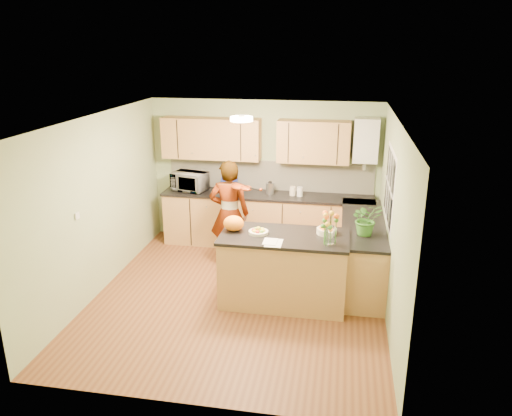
# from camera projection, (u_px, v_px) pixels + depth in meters

# --- Properties ---
(floor) EXTENTS (4.50, 4.50, 0.00)m
(floor) POSITION_uv_depth(u_px,v_px,m) (239.00, 297.00, 7.05)
(floor) COLOR brown
(floor) RESTS_ON ground
(ceiling) EXTENTS (4.00, 4.50, 0.02)m
(ceiling) POSITION_uv_depth(u_px,v_px,m) (237.00, 119.00, 6.26)
(ceiling) COLOR silver
(ceiling) RESTS_ON wall_back
(wall_back) EXTENTS (4.00, 0.02, 2.50)m
(wall_back) POSITION_uv_depth(u_px,v_px,m) (264.00, 172.00, 8.76)
(wall_back) COLOR #8D9E71
(wall_back) RESTS_ON floor
(wall_front) EXTENTS (4.00, 0.02, 2.50)m
(wall_front) POSITION_uv_depth(u_px,v_px,m) (187.00, 292.00, 4.55)
(wall_front) COLOR #8D9E71
(wall_front) RESTS_ON floor
(wall_left) EXTENTS (0.02, 4.50, 2.50)m
(wall_left) POSITION_uv_depth(u_px,v_px,m) (98.00, 205.00, 6.99)
(wall_left) COLOR #8D9E71
(wall_left) RESTS_ON floor
(wall_right) EXTENTS (0.02, 4.50, 2.50)m
(wall_right) POSITION_uv_depth(u_px,v_px,m) (392.00, 222.00, 6.33)
(wall_right) COLOR #8D9E71
(wall_right) RESTS_ON floor
(back_counter) EXTENTS (3.64, 0.62, 0.94)m
(back_counter) POSITION_uv_depth(u_px,v_px,m) (267.00, 220.00, 8.71)
(back_counter) COLOR #A77442
(back_counter) RESTS_ON floor
(right_counter) EXTENTS (0.62, 2.24, 0.94)m
(right_counter) POSITION_uv_depth(u_px,v_px,m) (362.00, 251.00, 7.42)
(right_counter) COLOR #A77442
(right_counter) RESTS_ON floor
(splashback) EXTENTS (3.60, 0.02, 0.52)m
(splashback) POSITION_uv_depth(u_px,v_px,m) (270.00, 175.00, 8.74)
(splashback) COLOR beige
(splashback) RESTS_ON back_counter
(upper_cabinets) EXTENTS (3.20, 0.34, 0.70)m
(upper_cabinets) POSITION_uv_depth(u_px,v_px,m) (253.00, 140.00, 8.44)
(upper_cabinets) COLOR #A77442
(upper_cabinets) RESTS_ON wall_back
(boiler) EXTENTS (0.40, 0.30, 0.86)m
(boiler) POSITION_uv_depth(u_px,v_px,m) (366.00, 141.00, 8.13)
(boiler) COLOR silver
(boiler) RESTS_ON wall_back
(window_right) EXTENTS (0.01, 1.30, 1.05)m
(window_right) POSITION_uv_depth(u_px,v_px,m) (390.00, 187.00, 6.79)
(window_right) COLOR silver
(window_right) RESTS_ON wall_right
(light_switch) EXTENTS (0.02, 0.09, 0.09)m
(light_switch) POSITION_uv_depth(u_px,v_px,m) (77.00, 216.00, 6.41)
(light_switch) COLOR silver
(light_switch) RESTS_ON wall_left
(ceiling_lamp) EXTENTS (0.30, 0.30, 0.07)m
(ceiling_lamp) POSITION_uv_depth(u_px,v_px,m) (241.00, 119.00, 6.55)
(ceiling_lamp) COLOR #FFEABF
(ceiling_lamp) RESTS_ON ceiling
(peninsula_island) EXTENTS (1.71, 0.88, 0.98)m
(peninsula_island) POSITION_uv_depth(u_px,v_px,m) (284.00, 269.00, 6.78)
(peninsula_island) COLOR #A77442
(peninsula_island) RESTS_ON floor
(fruit_dish) EXTENTS (0.26, 0.26, 0.09)m
(fruit_dish) POSITION_uv_depth(u_px,v_px,m) (258.00, 231.00, 6.67)
(fruit_dish) COLOR beige
(fruit_dish) RESTS_ON peninsula_island
(orange_bowl) EXTENTS (0.27, 0.27, 0.16)m
(orange_bowl) POSITION_uv_depth(u_px,v_px,m) (327.00, 229.00, 6.66)
(orange_bowl) COLOR beige
(orange_bowl) RESTS_ON peninsula_island
(flower_vase) EXTENTS (0.27, 0.27, 0.51)m
(flower_vase) POSITION_uv_depth(u_px,v_px,m) (331.00, 219.00, 6.25)
(flower_vase) COLOR silver
(flower_vase) RESTS_ON peninsula_island
(orange_bag) EXTENTS (0.33, 0.29, 0.21)m
(orange_bag) POSITION_uv_depth(u_px,v_px,m) (234.00, 223.00, 6.76)
(orange_bag) COLOR orange
(orange_bag) RESTS_ON peninsula_island
(papers) EXTENTS (0.21, 0.29, 0.01)m
(papers) POSITION_uv_depth(u_px,v_px,m) (274.00, 243.00, 6.36)
(papers) COLOR white
(papers) RESTS_ON peninsula_island
(violinist) EXTENTS (0.66, 0.46, 1.72)m
(violinist) POSITION_uv_depth(u_px,v_px,m) (229.00, 214.00, 7.83)
(violinist) COLOR tan
(violinist) RESTS_ON floor
(violin) EXTENTS (0.68, 0.59, 0.17)m
(violin) POSITION_uv_depth(u_px,v_px,m) (239.00, 187.00, 7.43)
(violin) COLOR #491404
(violin) RESTS_ON violinist
(microwave) EXTENTS (0.66, 0.52, 0.32)m
(microwave) POSITION_uv_depth(u_px,v_px,m) (190.00, 181.00, 8.74)
(microwave) COLOR silver
(microwave) RESTS_ON back_counter
(blue_box) EXTENTS (0.32, 0.26, 0.23)m
(blue_box) POSITION_uv_depth(u_px,v_px,m) (229.00, 185.00, 8.67)
(blue_box) COLOR navy
(blue_box) RESTS_ON back_counter
(kettle) EXTENTS (0.14, 0.14, 0.27)m
(kettle) POSITION_uv_depth(u_px,v_px,m) (270.00, 188.00, 8.54)
(kettle) COLOR #AFB0B4
(kettle) RESTS_ON back_counter
(jar_cream) EXTENTS (0.13, 0.13, 0.16)m
(jar_cream) POSITION_uv_depth(u_px,v_px,m) (293.00, 191.00, 8.47)
(jar_cream) COLOR beige
(jar_cream) RESTS_ON back_counter
(jar_white) EXTENTS (0.11, 0.11, 0.16)m
(jar_white) POSITION_uv_depth(u_px,v_px,m) (300.00, 192.00, 8.43)
(jar_white) COLOR silver
(jar_white) RESTS_ON back_counter
(potted_plant) EXTENTS (0.50, 0.46, 0.45)m
(potted_plant) POSITION_uv_depth(u_px,v_px,m) (366.00, 219.00, 6.69)
(potted_plant) COLOR #3B7A28
(potted_plant) RESTS_ON right_counter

